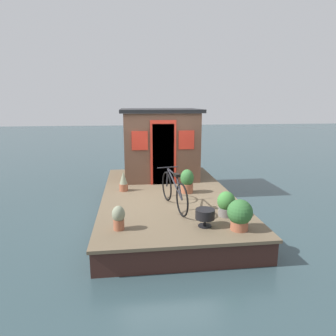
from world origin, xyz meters
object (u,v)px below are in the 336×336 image
Objects in this scene: bicycle at (174,191)px; potted_plant_mint at (123,182)px; houseboat_cabin at (160,143)px; potted_plant_rosemary at (226,204)px; charcoal_grill at (205,215)px; potted_plant_fern at (187,181)px; potted_plant_geranium at (240,214)px; potted_plant_thyme at (119,217)px.

bicycle reaches higher than potted_plant_mint.
houseboat_cabin is 4.57× the size of potted_plant_rosemary.
potted_plant_fern is at bearing -1.61° from charcoal_grill.
charcoal_grill is at bearing 130.68° from potted_plant_rosemary.
potted_plant_geranium is (-2.75, -2.14, 0.05)m from potted_plant_mint.
potted_plant_thyme is 0.88× the size of potted_plant_rosemary.
houseboat_cabin reaches higher than potted_plant_thyme.
potted_plant_geranium reaches higher than potted_plant_rosemary.
houseboat_cabin is at bearing 15.96° from potted_plant_rosemary.
potted_plant_fern reaches higher than charcoal_grill.
houseboat_cabin reaches higher than potted_plant_rosemary.
houseboat_cabin is 3.75m from potted_plant_rosemary.
houseboat_cabin reaches higher than potted_plant_mint.
potted_plant_thyme is 1.59m from charcoal_grill.
potted_plant_thyme reaches higher than charcoal_grill.
potted_plant_mint is at bearing 37.94° from potted_plant_geranium.
houseboat_cabin is at bearing -36.93° from potted_plant_mint.
potted_plant_mint is at bearing 143.07° from houseboat_cabin.
bicycle reaches higher than charcoal_grill.
potted_plant_fern reaches higher than potted_plant_thyme.
potted_plant_rosemary reaches higher than potted_plant_thyme.
houseboat_cabin is 4.19m from potted_plant_thyme.
houseboat_cabin is at bearing 0.38° from bicycle.
potted_plant_geranium is (-2.38, -0.53, -0.01)m from potted_plant_fern.
charcoal_grill is at bearing -173.57° from houseboat_cabin.
potted_plant_thyme is (-1.04, 1.16, -0.15)m from bicycle.
bicycle is 3.04× the size of potted_plant_geranium.
houseboat_cabin is 2.04m from potted_plant_fern.
potted_plant_rosemary is at bearing -121.90° from bicycle.
potted_plant_rosemary is (-3.52, -1.01, -0.79)m from houseboat_cabin.
potted_plant_fern is (-1.84, -0.51, -0.74)m from houseboat_cabin.
bicycle reaches higher than potted_plant_fern.
potted_plant_rosemary is at bearing 2.46° from potted_plant_geranium.
bicycle is 4.77× the size of charcoal_grill.
potted_plant_mint is 1.44× the size of charcoal_grill.
potted_plant_fern is 1.35× the size of potted_plant_thyme.
potted_plant_geranium is at bearing -142.24° from bicycle.
potted_plant_geranium reaches higher than charcoal_grill.
potted_plant_geranium is 1.11× the size of potted_plant_rosemary.
bicycle is at bearing 37.76° from potted_plant_geranium.
charcoal_grill is at bearing -91.89° from potted_plant_thyme.
potted_plant_geranium reaches higher than potted_plant_mint.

